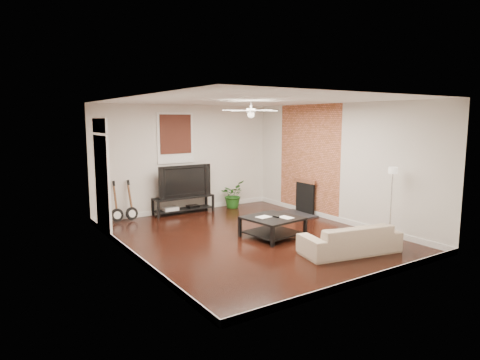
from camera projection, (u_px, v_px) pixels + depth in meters
name	position (u px, v px, depth m)	size (l,w,h in m)	color
room	(251.00, 170.00, 8.49)	(5.01, 6.01, 2.81)	black
brick_accent	(309.00, 160.00, 10.67)	(0.02, 2.20, 2.80)	#A55B35
fireplace	(299.00, 197.00, 10.65)	(0.80, 1.10, 0.92)	black
window_back	(176.00, 138.00, 10.71)	(1.00, 0.06, 1.30)	#34130E
door_left	(103.00, 176.00, 8.76)	(0.08, 1.00, 2.50)	white
tv_stand	(184.00, 205.00, 10.86)	(1.60, 0.43, 0.45)	black
tv	(183.00, 181.00, 10.78)	(1.43, 0.19, 0.83)	black
coffee_table	(272.00, 227.00, 8.64)	(1.02, 1.02, 0.43)	black
sofa	(350.00, 239.00, 7.62)	(1.84, 0.72, 0.54)	#C3AB92
floor_lamp	(391.00, 204.00, 8.32)	(0.25, 0.25, 1.50)	silver
potted_plant	(232.00, 194.00, 11.53)	(0.67, 0.58, 0.74)	#1F5919
guitar_left	(116.00, 202.00, 9.84)	(0.31, 0.22, 0.99)	black
guitar_right	(131.00, 201.00, 10.01)	(0.31, 0.22, 0.99)	black
ceiling_fan	(251.00, 111.00, 8.32)	(1.24, 1.24, 0.32)	white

